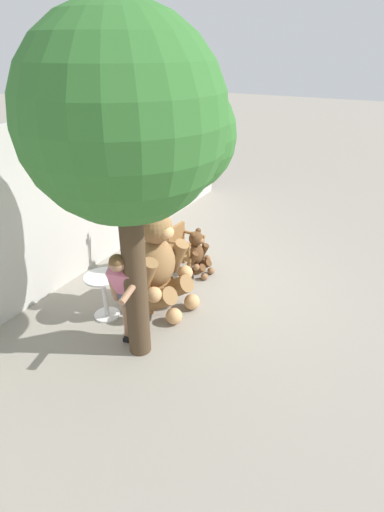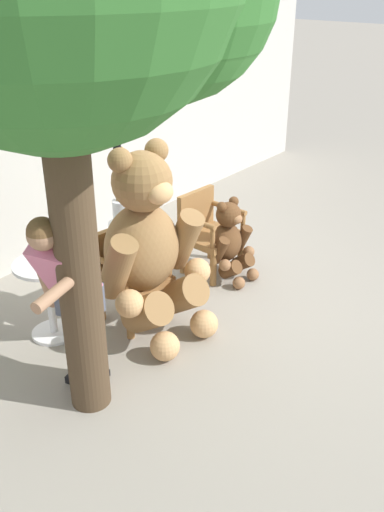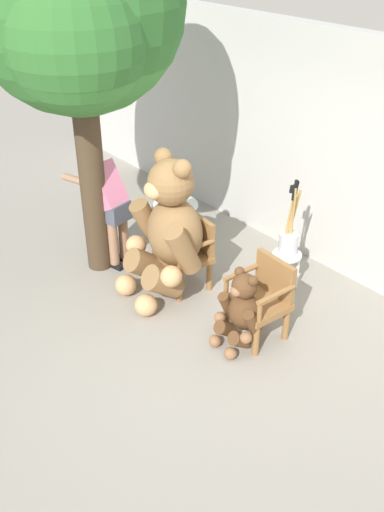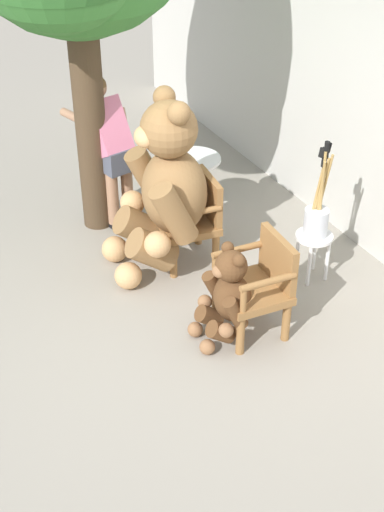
{
  "view_description": "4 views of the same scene",
  "coord_description": "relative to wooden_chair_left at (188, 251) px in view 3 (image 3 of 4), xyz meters",
  "views": [
    {
      "loc": [
        -5.06,
        -2.55,
        3.75
      ],
      "look_at": [
        0.1,
        0.28,
        0.64
      ],
      "focal_mm": 28.0,
      "sensor_mm": 36.0,
      "label": 1
    },
    {
      "loc": [
        -3.79,
        -2.54,
        2.95
      ],
      "look_at": [
        -0.18,
        0.33,
        0.6
      ],
      "focal_mm": 40.0,
      "sensor_mm": 36.0,
      "label": 2
    },
    {
      "loc": [
        3.77,
        -2.86,
        3.88
      ],
      "look_at": [
        -0.14,
        0.42,
        0.73
      ],
      "focal_mm": 40.0,
      "sensor_mm": 36.0,
      "label": 3
    },
    {
      "loc": [
        4.54,
        -1.87,
        3.87
      ],
      "look_at": [
        0.13,
        0.36,
        0.56
      ],
      "focal_mm": 50.0,
      "sensor_mm": 36.0,
      "label": 4
    }
  ],
  "objects": [
    {
      "name": "ground_plane",
      "position": [
        0.59,
        -0.73,
        -0.46
      ],
      "size": [
        60.0,
        60.0,
        0.0
      ],
      "primitive_type": "plane",
      "color": "gray"
    },
    {
      "name": "back_wall",
      "position": [
        0.59,
        1.67,
        0.94
      ],
      "size": [
        10.0,
        0.16,
        2.8
      ],
      "primitive_type": "cube",
      "color": "beige",
      "rests_on": "ground"
    },
    {
      "name": "wooden_chair_left",
      "position": [
        0.0,
        0.0,
        0.0
      ],
      "size": [
        0.62,
        0.58,
        0.86
      ],
      "color": "olive",
      "rests_on": "ground"
    },
    {
      "name": "wooden_chair_right",
      "position": [
        1.19,
        0.0,
        0.0
      ],
      "size": [
        0.59,
        0.55,
        0.86
      ],
      "color": "olive",
      "rests_on": "ground"
    },
    {
      "name": "teddy_bear_large",
      "position": [
        -0.02,
        -0.27,
        0.37
      ],
      "size": [
        1.03,
        1.01,
        1.7
      ],
      "color": "olive",
      "rests_on": "ground"
    },
    {
      "name": "teddy_bear_small",
      "position": [
        1.18,
        -0.29,
        -0.03
      ],
      "size": [
        0.52,
        0.5,
        0.87
      ],
      "color": "brown",
      "rests_on": "ground"
    },
    {
      "name": "person_visitor",
      "position": [
        -1.0,
        -0.4,
        0.45
      ],
      "size": [
        0.76,
        0.59,
        1.52
      ],
      "color": "black",
      "rests_on": "ground"
    },
    {
      "name": "white_stool",
      "position": [
        0.78,
        0.84,
        -0.11
      ],
      "size": [
        0.34,
        0.34,
        0.46
      ],
      "color": "white",
      "rests_on": "ground"
    },
    {
      "name": "brush_bucket",
      "position": [
        0.78,
        0.84,
        0.21
      ],
      "size": [
        0.22,
        0.22,
        0.92
      ],
      "color": "silver",
      "rests_on": "white_stool"
    },
    {
      "name": "round_side_table",
      "position": [
        -0.65,
        0.33,
        -0.01
      ],
      "size": [
        0.56,
        0.56,
        0.72
      ],
      "color": "white",
      "rests_on": "ground"
    },
    {
      "name": "patio_tree",
      "position": [
        -0.94,
        -0.64,
        2.54
      ],
      "size": [
        2.34,
        2.23,
        4.19
      ],
      "color": "#473523",
      "rests_on": "ground"
    }
  ]
}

